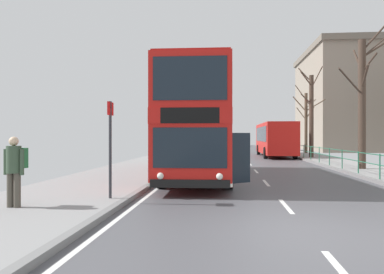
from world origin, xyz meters
TOP-DOWN VIEW (x-y plane):
  - ground at (-0.72, -0.00)m, footprint 15.80×140.00m
  - double_decker_bus_main at (-2.72, 9.04)m, footprint 3.34×11.41m
  - background_bus_far_lane at (2.81, 26.46)m, footprint 2.65×10.52m
  - pedestrian_railing_far_kerb at (4.45, 14.88)m, footprint 0.05×28.30m
  - pedestrian_with_backpack at (-6.60, 1.15)m, footprint 0.55×0.55m
  - bus_stop_sign_near at (-4.71, 2.58)m, footprint 0.08×0.44m
  - bare_tree_far_00 at (5.24, 23.03)m, footprint 2.05×1.72m
  - bare_tree_far_01 at (5.52, 12.66)m, footprint 3.38×2.31m
  - bare_tree_far_02 at (6.52, 30.87)m, footprint 3.04×2.01m
  - background_building_01 at (14.67, 42.18)m, footprint 11.81×16.73m

SIDE VIEW (x-z plane):
  - ground at x=-0.72m, z-range -0.06..0.14m
  - pedestrian_railing_far_kerb at x=4.45m, z-range 0.32..1.33m
  - pedestrian_with_backpack at x=-6.60m, z-range 0.28..1.96m
  - background_bus_far_lane at x=2.81m, z-range 0.15..3.11m
  - bus_stop_sign_near at x=-4.71m, z-range 0.45..3.09m
  - double_decker_bus_main at x=-2.72m, z-range 0.10..4.55m
  - bare_tree_far_02 at x=6.52m, z-range 0.35..6.40m
  - bare_tree_far_00 at x=5.24m, z-range 0.02..7.24m
  - bare_tree_far_01 at x=5.52m, z-range -0.02..7.58m
  - background_building_01 at x=14.67m, z-range 0.03..13.03m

